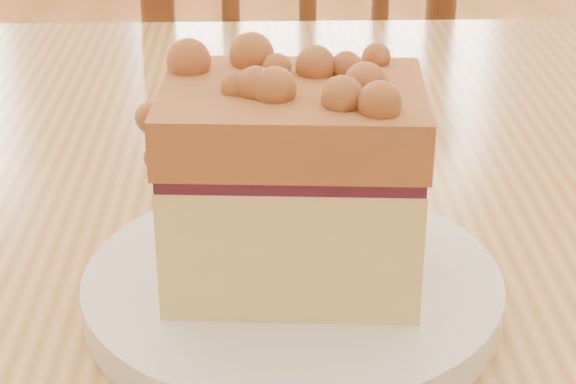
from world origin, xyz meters
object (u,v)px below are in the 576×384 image
at_px(cafe_table_main, 372,308).
at_px(cafe_chair_main, 262,134).
at_px(plate, 292,290).
at_px(cake_slice, 292,178).

distance_m(cafe_table_main, cafe_chair_main, 0.72).
bearing_deg(plate, cafe_table_main, 61.88).
bearing_deg(cake_slice, cafe_table_main, 68.46).
xyz_separation_m(plate, cake_slice, (-0.00, -0.00, 0.07)).
bearing_deg(cafe_table_main, cafe_chair_main, 96.39).
bearing_deg(cake_slice, cafe_chair_main, 94.62).
bearing_deg(cafe_table_main, cake_slice, -115.11).
relative_size(cafe_table_main, plate, 5.72).
distance_m(cafe_table_main, plate, 0.18).
height_order(cafe_chair_main, cake_slice, cafe_chair_main).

